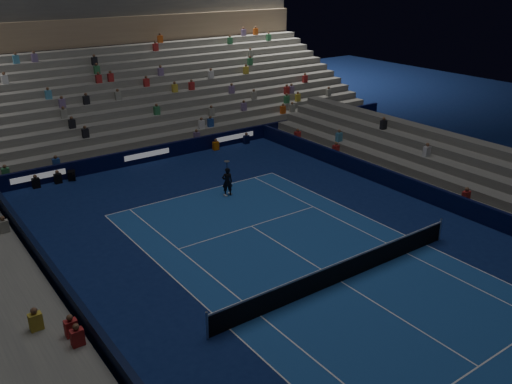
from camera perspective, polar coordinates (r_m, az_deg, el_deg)
The scene contains 9 objects.
ground at distance 23.10m, azimuth 8.83°, elevation -9.23°, with size 90.00×90.00×0.00m, color #0D1C50.
court_surface at distance 23.10m, azimuth 8.84°, elevation -9.22°, with size 10.97×23.77×0.01m, color #1B4995.
sponsor_barrier_far at distance 37.04m, azimuth -11.39°, elevation 3.84°, with size 44.00×0.25×1.00m, color black.
sponsor_barrier_east at distance 29.85m, azimuth 22.42°, elevation -2.08°, with size 0.25×37.00×1.00m, color black.
sponsor_barrier_west at distance 18.47m, azimuth -14.34°, elevation -17.01°, with size 0.25×37.00×1.00m, color black.
grandstand_main at distance 44.81m, azimuth -16.86°, elevation 10.35°, with size 44.00×15.20×11.20m.
tennis_net at distance 22.84m, azimuth 8.91°, elevation -8.15°, with size 12.90×0.10×1.10m.
tennis_player at distance 30.79m, azimuth -3.02°, elevation 1.08°, with size 0.61×0.40×1.67m, color black.
broadcast_camera at distance 35.06m, azimuth -18.68°, elevation 1.65°, with size 0.58×0.94×0.57m.
Camera 1 is at (-14.18, -13.72, 12.01)m, focal length 38.32 mm.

